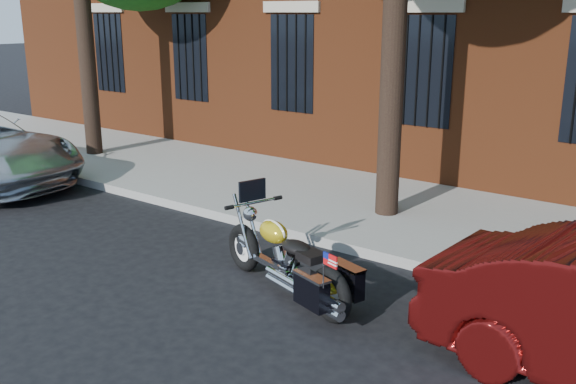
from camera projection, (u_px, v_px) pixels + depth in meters
The scene contains 4 objects.
ground at pixel (244, 270), 8.37m from camera, with size 120.00×120.00×0.00m, color black.
curb at pixel (306, 236), 9.41m from camera, with size 40.00×0.16×0.15m, color gray.
sidewalk at pixel (370, 206), 10.85m from camera, with size 40.00×3.60×0.15m, color gray.
motorcycle at pixel (289, 264), 7.45m from camera, with size 2.33×1.20×1.26m.
Camera 1 is at (5.14, -5.86, 3.25)m, focal length 40.00 mm.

